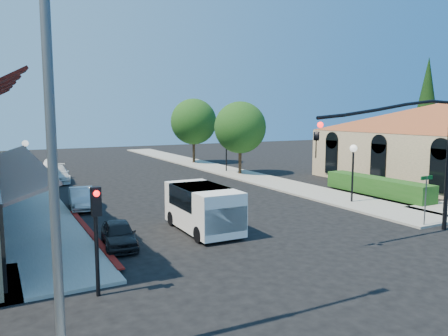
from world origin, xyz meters
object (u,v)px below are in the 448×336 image
cobra_streetlight (69,121)px  lamppost_left_far (26,152)px  signal_mast_arm (418,144)px  lamppost_left_near (50,178)px  conifer_far (427,104)px  lamppost_right_near (353,159)px  lamppost_right_far (226,143)px  parked_car_b (82,198)px  street_tree_a (240,127)px  white_van (203,206)px  street_name_sign (426,192)px  parked_car_d (55,174)px  secondary_signal (96,221)px  parked_car_c (56,174)px  parked_car_a (119,234)px  street_tree_b (194,122)px

cobra_streetlight → lamppost_left_far: (0.65, 24.00, -2.53)m
signal_mast_arm → lamppost_left_near: size_ratio=2.24×
conifer_far → lamppost_right_near: conifer_far is taller
lamppost_left_far → lamppost_right_far: same height
lamppost_right_far → parked_car_b: lamppost_right_far is taller
street_tree_a → white_van: bearing=-125.2°
street_name_sign → lamppost_left_near: lamppost_left_near is taller
street_tree_a → lamppost_right_far: (-0.30, 2.00, -1.46)m
street_tree_a → parked_car_d: street_tree_a is taller
street_tree_a → street_name_sign: bearing=-93.8°
parked_car_b → lamppost_right_near: bearing=-17.3°
secondary_signal → lamppost_left_near: lamppost_left_near is taller
street_tree_a → lamppost_left_far: (-17.30, 0.00, -1.46)m
cobra_streetlight → white_van: size_ratio=1.97×
street_name_sign → parked_car_b: street_name_sign is taller
street_name_sign → parked_car_d: bearing=119.9°
lamppost_left_near → lamppost_right_near: 17.00m
lamppost_left_far → parked_car_d: 5.09m
lamppost_left_far → lamppost_right_near: (17.00, -14.00, 0.00)m
secondary_signal → lamppost_left_far: lamppost_left_far is taller
street_name_sign → lamppost_left_far: (-16.00, 19.80, 1.04)m
secondary_signal → lamppost_left_far: bearing=91.4°
secondary_signal → parked_car_c: secondary_signal is taller
street_tree_a → parked_car_a: size_ratio=2.05×
lamppost_left_far → street_tree_b: bearing=30.0°
street_name_sign → lamppost_right_far: (1.00, 21.80, 1.04)m
lamppost_left_near → lamppost_right_far: same height
lamppost_right_far → parked_car_d: 14.99m
secondary_signal → lamppost_left_far: (-0.50, 20.59, 0.42)m
street_tree_b → lamppost_left_far: street_tree_b is taller
lamppost_right_far → parked_car_b: size_ratio=0.97×
conifer_far → lamppost_left_far: size_ratio=3.08×
cobra_streetlight → lamppost_right_far: size_ratio=2.61×
signal_mast_arm → secondary_signal: bearing=-179.6°
street_tree_b → parked_car_d: 16.63m
conifer_far → street_tree_b: conifer_far is taller
street_name_sign → cobra_streetlight: bearing=-165.8°
secondary_signal → street_name_sign: size_ratio=1.33×
secondary_signal → lamppost_right_near: lamppost_right_near is taller
lamppost_right_near → lamppost_right_far: same height
street_tree_a → lamppost_right_near: bearing=-91.2°
street_tree_a → parked_car_b: bearing=-152.4°
cobra_streetlight → lamppost_left_near: size_ratio=2.61×
street_name_sign → lamppost_right_far: size_ratio=0.70×
street_name_sign → lamppost_right_near: 5.98m
conifer_far → lamppost_left_near: size_ratio=3.08×
street_tree_b → lamppost_left_near: street_tree_b is taller
lamppost_right_far → parked_car_a: (-14.70, -18.00, -2.20)m
cobra_streetlight → street_name_sign: 17.54m
lamppost_left_far → parked_car_d: (2.30, 4.00, -2.15)m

